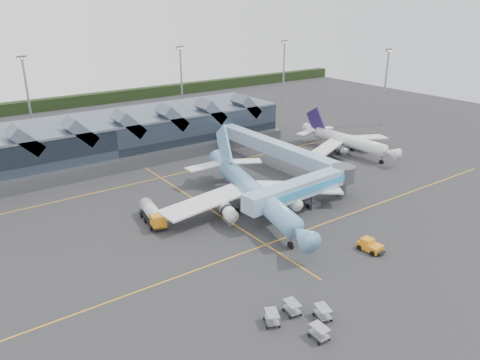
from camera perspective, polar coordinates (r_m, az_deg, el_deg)
ground at (r=78.86m, az=-0.47°, el=-5.61°), size 260.00×260.00×0.00m
taxi_stripes at (r=86.44m, az=-4.30°, el=-3.17°), size 120.00×60.00×0.01m
tree_line_far at (r=175.68m, az=-21.88°, el=8.62°), size 260.00×4.00×4.00m
terminal at (r=114.95m, az=-16.40°, el=4.81°), size 90.00×22.25×12.52m
light_masts at (r=137.17m, az=-8.62°, el=11.23°), size 132.40×42.56×22.45m
main_airliner at (r=82.97m, az=1.55°, el=-1.35°), size 33.79×39.55×12.84m
regional_jet at (r=118.51m, az=12.82°, el=4.75°), size 26.49×28.85×9.91m
jet_bridge at (r=84.49m, az=8.47°, el=-0.74°), size 26.18×5.44×6.19m
fuel_truck at (r=80.89m, az=-10.69°, el=-3.93°), size 3.64×9.25×3.07m
pushback_tug at (r=73.90m, az=15.57°, el=-7.71°), size 2.79×4.14×1.76m
baggage_carts at (r=57.30m, az=7.49°, el=-16.20°), size 7.73×7.55×1.56m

